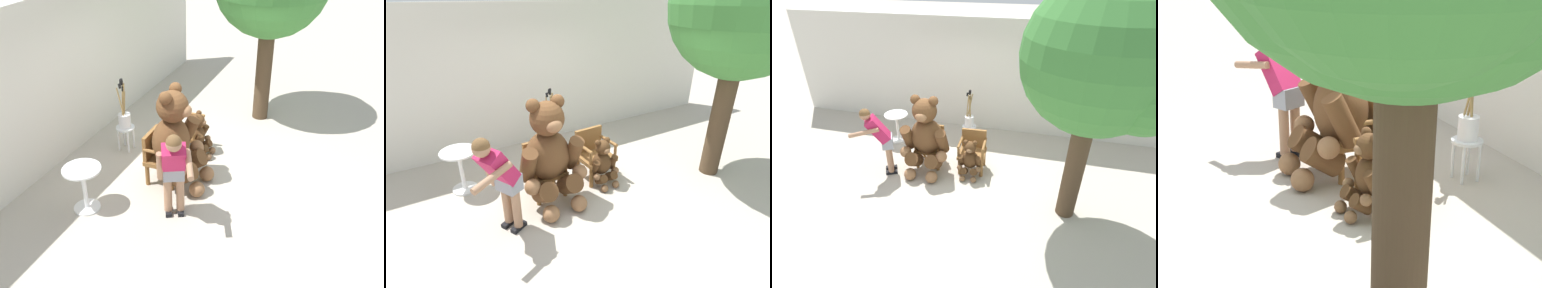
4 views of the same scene
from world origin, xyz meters
TOP-DOWN VIEW (x-y plane):
  - ground_plane at (0.00, 0.00)m, footprint 60.00×60.00m
  - back_wall at (0.00, 2.40)m, footprint 10.00×0.16m
  - wooden_chair_left at (-0.47, 0.44)m, footprint 0.57×0.53m
  - wooden_chair_right at (0.47, 0.44)m, footprint 0.58×0.55m
  - teddy_bear_large at (-0.47, 0.17)m, footprint 1.00×0.95m
  - teddy_bear_small at (0.47, 0.15)m, footprint 0.50×0.48m
  - person_visitor at (-1.31, -0.17)m, footprint 0.70×0.71m
  - white_stool at (0.15, 1.46)m, footprint 0.34×0.34m
  - brush_bucket at (0.15, 1.46)m, footprint 0.22×0.22m
  - round_side_table at (-1.60, 1.15)m, footprint 0.56×0.56m
  - patio_tree at (2.48, -0.54)m, footprint 2.26×2.15m

SIDE VIEW (x-z plane):
  - ground_plane at x=0.00m, z-range 0.00..0.00m
  - white_stool at x=0.15m, z-range 0.13..0.59m
  - teddy_bear_small at x=0.47m, z-range -0.01..0.83m
  - round_side_table at x=-1.60m, z-range 0.09..0.81m
  - wooden_chair_left at x=-0.47m, z-range 0.03..0.89m
  - wooden_chair_right at x=0.47m, z-range 0.03..0.89m
  - brush_bucket at x=0.15m, z-range 0.21..1.13m
  - teddy_bear_large at x=-0.47m, z-range -0.02..1.65m
  - person_visitor at x=-1.31m, z-range 0.15..1.65m
  - back_wall at x=0.00m, z-range 0.00..2.80m
  - patio_tree at x=2.48m, z-range 0.79..4.65m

